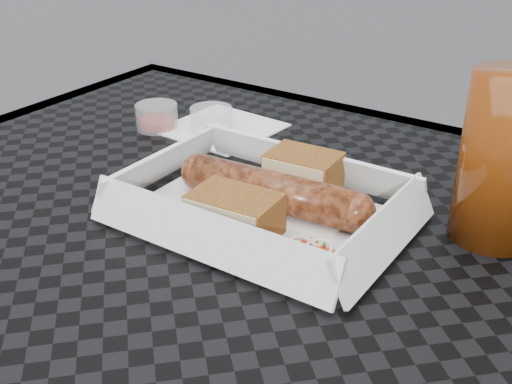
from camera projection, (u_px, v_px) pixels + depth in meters
patio_table at (190, 324)px, 0.56m from camera, size 0.80×0.80×0.74m
food_tray at (262, 215)px, 0.58m from camera, size 0.22×0.15×0.00m
bratwurst at (273, 191)px, 0.58m from camera, size 0.19×0.05×0.04m
bread_near at (303, 174)px, 0.60m from camera, size 0.07×0.05×0.04m
bread_far at (235, 214)px, 0.54m from camera, size 0.08×0.05×0.04m
veg_garnish at (312, 254)px, 0.51m from camera, size 0.03×0.03×0.00m
napkin at (222, 128)px, 0.77m from camera, size 0.13×0.13×0.00m
condiment_cup_sauce at (157, 117)px, 0.77m from camera, size 0.05×0.05×0.03m
condiment_cup_empty at (211, 120)px, 0.76m from camera, size 0.05×0.05×0.03m
drink_glass at (504, 159)px, 0.52m from camera, size 0.07×0.07×0.14m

